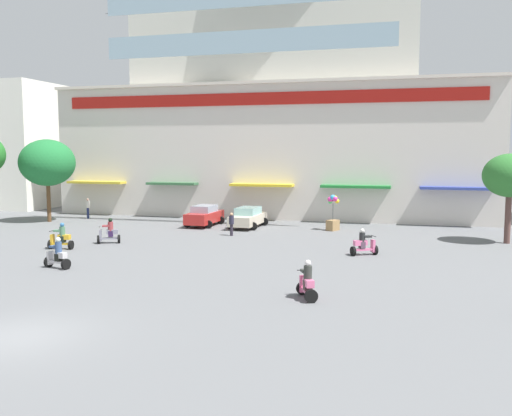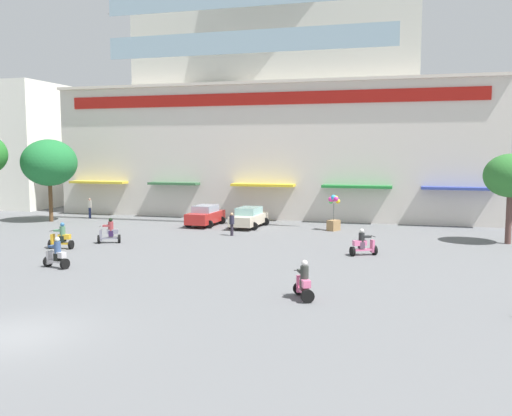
% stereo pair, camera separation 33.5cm
% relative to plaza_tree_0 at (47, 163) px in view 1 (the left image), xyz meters
% --- Properties ---
extents(ground_plane, '(128.00, 128.00, 0.00)m').
position_rel_plaza_tree_0_xyz_m(ground_plane, '(16.15, -11.42, -4.73)').
color(ground_plane, slate).
extents(colonial_building, '(37.57, 17.07, 22.13)m').
position_rel_plaza_tree_0_xyz_m(colonial_building, '(16.15, 11.81, 4.95)').
color(colonial_building, silver).
rests_on(colonial_building, ground).
extents(flank_building_left, '(10.78, 8.50, 12.34)m').
position_rel_plaza_tree_0_xyz_m(flank_building_left, '(-11.70, 9.83, 1.44)').
color(flank_building_left, white).
rests_on(flank_building_left, ground).
extents(plaza_tree_0, '(4.38, 4.33, 6.60)m').
position_rel_plaza_tree_0_xyz_m(plaza_tree_0, '(0.00, 0.00, 0.00)').
color(plaza_tree_0, brown).
rests_on(plaza_tree_0, ground).
extents(plaza_tree_1, '(3.21, 3.23, 5.54)m').
position_rel_plaza_tree_0_xyz_m(plaza_tree_1, '(33.79, -1.84, -0.57)').
color(plaza_tree_1, brown).
rests_on(plaza_tree_1, ground).
extents(parked_car_0, '(2.40, 4.14, 1.57)m').
position_rel_plaza_tree_0_xyz_m(parked_car_0, '(12.95, 0.87, -3.94)').
color(parked_car_0, red).
rests_on(parked_car_0, ground).
extents(parked_car_1, '(2.45, 4.48, 1.52)m').
position_rel_plaza_tree_0_xyz_m(parked_car_1, '(16.40, 0.86, -3.97)').
color(parked_car_1, beige).
rests_on(parked_car_1, ground).
extents(scooter_rider_0, '(1.46, 1.07, 1.58)m').
position_rel_plaza_tree_0_xyz_m(scooter_rider_0, '(10.01, -8.17, -4.08)').
color(scooter_rider_0, black).
rests_on(scooter_rider_0, ground).
extents(scooter_rider_1, '(1.43, 0.83, 1.55)m').
position_rel_plaza_tree_0_xyz_m(scooter_rider_1, '(11.32, -15.37, -4.10)').
color(scooter_rider_1, black).
rests_on(scooter_rider_1, ground).
extents(scooter_rider_4, '(1.46, 0.68, 1.56)m').
position_rel_plaza_tree_0_xyz_m(scooter_rider_4, '(8.35, -10.71, -4.09)').
color(scooter_rider_4, black).
rests_on(scooter_rider_4, ground).
extents(scooter_rider_7, '(1.53, 1.20, 1.49)m').
position_rel_plaza_tree_0_xyz_m(scooter_rider_7, '(25.50, -8.10, -4.11)').
color(scooter_rider_7, black).
rests_on(scooter_rider_7, ground).
extents(scooter_rider_8, '(1.04, 1.43, 1.56)m').
position_rel_plaza_tree_0_xyz_m(scooter_rider_8, '(24.01, -17.80, -4.09)').
color(scooter_rider_8, black).
rests_on(scooter_rider_8, ground).
extents(pedestrian_0, '(0.46, 0.46, 1.72)m').
position_rel_plaza_tree_0_xyz_m(pedestrian_0, '(1.93, 2.56, -3.74)').
color(pedestrian_0, navy).
rests_on(pedestrian_0, ground).
extents(pedestrian_1, '(0.44, 0.44, 1.56)m').
position_rel_plaza_tree_0_xyz_m(pedestrian_1, '(16.41, -3.28, -3.85)').
color(pedestrian_1, '#29232F').
rests_on(pedestrian_1, ground).
extents(balloon_vendor_cart, '(0.95, 1.08, 2.58)m').
position_rel_plaza_tree_0_xyz_m(balloon_vendor_cart, '(22.70, 0.95, -3.53)').
color(balloon_vendor_cart, '#99764B').
rests_on(balloon_vendor_cart, ground).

